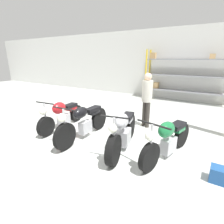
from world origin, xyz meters
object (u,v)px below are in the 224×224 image
(shelving_rack, at_px, (184,75))
(motorcycle_silver, at_px, (123,132))
(motorcycle_green, at_px, (168,139))
(motorcycle_red, at_px, (62,114))
(person_browsing, at_px, (147,96))
(motorcycle_black, at_px, (84,121))
(toolbox, at_px, (224,176))

(shelving_rack, bearing_deg, motorcycle_silver, -92.47)
(motorcycle_green, bearing_deg, motorcycle_red, -76.66)
(motorcycle_silver, xyz_separation_m, motorcycle_green, (1.02, 0.17, 0.00))
(shelving_rack, xyz_separation_m, person_browsing, (-0.31, -4.17, -0.32))
(person_browsing, bearing_deg, shelving_rack, -150.99)
(motorcycle_red, height_order, motorcycle_black, motorcycle_black)
(motorcycle_red, height_order, person_browsing, person_browsing)
(shelving_rack, relative_size, motorcycle_red, 2.03)
(toolbox, bearing_deg, motorcycle_red, 175.34)
(motorcycle_black, bearing_deg, motorcycle_green, 93.01)
(shelving_rack, relative_size, motorcycle_black, 1.85)
(motorcycle_green, height_order, toolbox, motorcycle_green)
(person_browsing, bearing_deg, motorcycle_red, -22.41)
(motorcycle_black, xyz_separation_m, motorcycle_silver, (1.19, 0.02, -0.04))
(shelving_rack, relative_size, motorcycle_silver, 1.96)
(motorcycle_green, height_order, person_browsing, person_browsing)
(toolbox, bearing_deg, motorcycle_black, 177.55)
(motorcycle_black, relative_size, motorcycle_green, 1.09)
(motorcycle_silver, relative_size, person_browsing, 1.19)
(motorcycle_green, distance_m, toolbox, 1.18)
(motorcycle_black, distance_m, toolbox, 3.31)
(motorcycle_silver, bearing_deg, person_browsing, 170.05)
(motorcycle_red, distance_m, motorcycle_silver, 2.26)
(motorcycle_red, bearing_deg, motorcycle_green, 83.88)
(shelving_rack, xyz_separation_m, motorcycle_black, (-1.44, -5.88, -0.84))
(motorcycle_green, xyz_separation_m, toolbox, (1.09, -0.33, -0.31))
(motorcycle_black, height_order, person_browsing, person_browsing)
(motorcycle_red, relative_size, motorcycle_silver, 0.97)
(motorcycle_red, xyz_separation_m, motorcycle_black, (1.06, -0.21, 0.04))
(shelving_rack, relative_size, toolbox, 9.07)
(shelving_rack, xyz_separation_m, toolbox, (1.85, -6.02, -1.19))
(shelving_rack, distance_m, motorcycle_black, 6.11)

